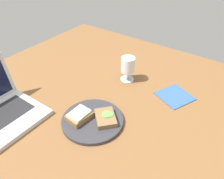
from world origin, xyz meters
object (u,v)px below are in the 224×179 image
sandwich_with_cucumber (106,118)px  napkin (175,96)px  sandwich_with_cheese (79,116)px  plate (93,120)px  wine_glass (128,66)px

sandwich_with_cucumber → napkin: bearing=-26.6°
sandwich_with_cucumber → napkin: (32.33, -16.20, -2.48)cm
sandwich_with_cheese → plate: bearing=-58.5°
plate → sandwich_with_cheese: size_ratio=2.45×
plate → sandwich_with_cheese: sandwich_with_cheese is taller
plate → sandwich_with_cucumber: 5.65cm
sandwich_with_cheese → sandwich_with_cucumber: 10.59cm
sandwich_with_cheese → wine_glass: size_ratio=0.80×
sandwich_with_cheese → napkin: (37.89, -25.20, -2.86)cm
wine_glass → napkin: bearing=-87.2°
plate → sandwich_with_cheese: 5.75cm
wine_glass → sandwich_with_cucumber: bearing=-163.1°
sandwich_with_cheese → sandwich_with_cucumber: size_ratio=0.81×
sandwich_with_cheese → sandwich_with_cucumber: bearing=-58.3°
plate → sandwich_with_cucumber: size_ratio=1.97×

